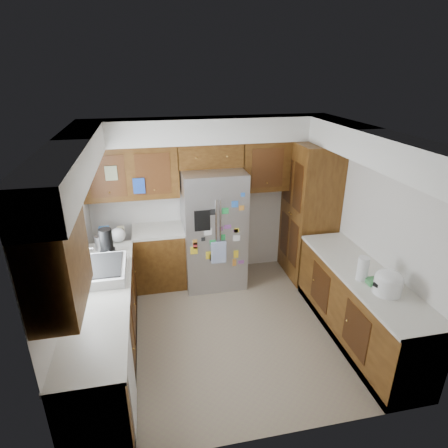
% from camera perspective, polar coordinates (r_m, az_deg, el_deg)
% --- Properties ---
extents(floor, '(3.60, 3.60, 0.00)m').
position_cam_1_polar(floor, '(5.08, 1.00, -15.52)').
color(floor, gray).
rests_on(floor, ground).
extents(room_shell, '(3.64, 3.24, 2.52)m').
position_cam_1_polar(room_shell, '(4.51, -1.17, 5.73)').
color(room_shell, silver).
rests_on(room_shell, ground).
extents(left_counter_run, '(1.36, 3.20, 0.92)m').
position_cam_1_polar(left_counter_run, '(4.78, -15.57, -12.81)').
color(left_counter_run, '#44250D').
rests_on(left_counter_run, ground).
extents(right_counter_run, '(0.63, 2.25, 0.92)m').
position_cam_1_polar(right_counter_run, '(4.98, 19.82, -11.98)').
color(right_counter_run, '#44250D').
rests_on(right_counter_run, ground).
extents(pantry, '(0.60, 0.90, 2.15)m').
position_cam_1_polar(pantry, '(5.94, 12.84, 1.83)').
color(pantry, '#44250D').
rests_on(pantry, ground).
extents(fridge, '(0.90, 0.79, 1.80)m').
position_cam_1_polar(fridge, '(5.63, -1.63, -0.71)').
color(fridge, '#999A9E').
rests_on(fridge, ground).
extents(bridge_cabinet, '(0.96, 0.34, 0.35)m').
position_cam_1_polar(bridge_cabinet, '(5.51, -2.18, 10.52)').
color(bridge_cabinet, '#44250D').
rests_on(bridge_cabinet, fridge).
extents(fridge_top_items, '(0.69, 0.36, 0.27)m').
position_cam_1_polar(fridge_top_items, '(5.42, -3.49, 13.47)').
color(fridge_top_items, '#203CA8').
rests_on(fridge_top_items, bridge_cabinet).
extents(sink_assembly, '(0.52, 0.70, 0.37)m').
position_cam_1_polar(sink_assembly, '(4.57, -17.99, -6.67)').
color(sink_assembly, white).
rests_on(sink_assembly, left_counter_run).
extents(left_counter_clutter, '(0.38, 0.81, 0.38)m').
position_cam_1_polar(left_counter_clutter, '(5.16, -17.01, -2.24)').
color(left_counter_clutter, black).
rests_on(left_counter_clutter, left_counter_run).
extents(rice_cooker, '(0.30, 0.29, 0.26)m').
position_cam_1_polar(rice_cooker, '(4.36, 23.76, -8.09)').
color(rice_cooker, white).
rests_on(rice_cooker, right_counter_run).
extents(paper_towel, '(0.12, 0.12, 0.28)m').
position_cam_1_polar(paper_towel, '(4.50, 20.39, -6.40)').
color(paper_towel, white).
rests_on(paper_towel, right_counter_run).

